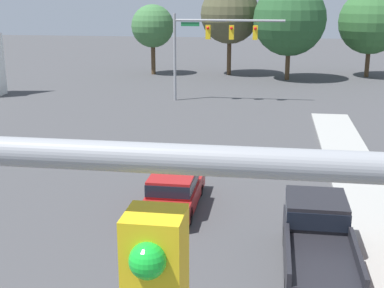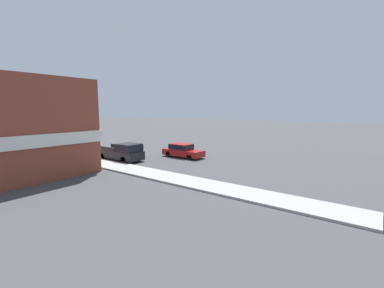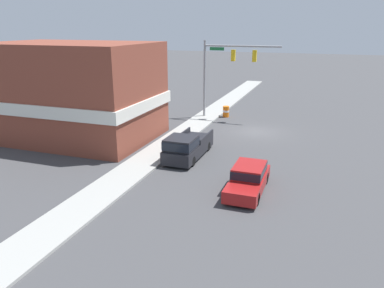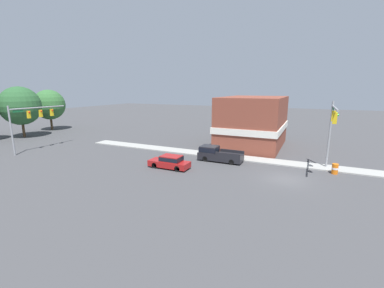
{
  "view_description": "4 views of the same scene",
  "coord_description": "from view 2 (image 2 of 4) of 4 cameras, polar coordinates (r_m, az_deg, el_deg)",
  "views": [
    {
      "loc": [
        1.81,
        -6.67,
        7.92
      ],
      "look_at": [
        -1.2,
        13.03,
        2.38
      ],
      "focal_mm": 50.0,
      "sensor_mm": 36.0,
      "label": 1
    },
    {
      "loc": [
        19.89,
        29.63,
        5.21
      ],
      "look_at": [
        -1.01,
        14.07,
        1.69
      ],
      "focal_mm": 24.0,
      "sensor_mm": 36.0,
      "label": 2
    },
    {
      "loc": [
        -5.27,
        31.38,
        8.86
      ],
      "look_at": [
        1.49,
        12.43,
        2.46
      ],
      "focal_mm": 35.0,
      "sensor_mm": 36.0,
      "label": 3
    },
    {
      "loc": [
        -25.89,
        -1.91,
        8.85
      ],
      "look_at": [
        -0.82,
        9.9,
        2.83
      ],
      "focal_mm": 24.0,
      "sensor_mm": 36.0,
      "label": 4
    }
  ],
  "objects": [
    {
      "name": "construction_barrel",
      "position": [
        38.01,
        -28.04,
        -0.23
      ],
      "size": [
        0.64,
        0.64,
        1.1
      ],
      "color": "orange",
      "rests_on": "ground"
    },
    {
      "name": "near_signal_assembly",
      "position": [
        37.11,
        -27.85,
        7.17
      ],
      "size": [
        7.34,
        0.49,
        7.52
      ],
      "color": "gray",
      "rests_on": "ground"
    },
    {
      "name": "car_lead",
      "position": [
        28.16,
        -2.15,
        -1.38
      ],
      "size": [
        1.77,
        4.7,
        1.47
      ],
      "color": "black",
      "rests_on": "ground"
    },
    {
      "name": "ground_plane",
      "position": [
        36.06,
        -19.26,
        -1.04
      ],
      "size": [
        200.0,
        200.0,
        0.0
      ],
      "primitive_type": "plane",
      "color": "#424244"
    },
    {
      "name": "sidewalk_curb",
      "position": [
        33.25,
        -27.41,
        -2.06
      ],
      "size": [
        2.4,
        60.0,
        0.14
      ],
      "color": "#9E9E99",
      "rests_on": "ground"
    },
    {
      "name": "pickup_truck_parked",
      "position": [
        27.23,
        -15.11,
        -1.68
      ],
      "size": [
        1.96,
        5.44,
        1.81
      ],
      "color": "black",
      "rests_on": "ground"
    }
  ]
}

